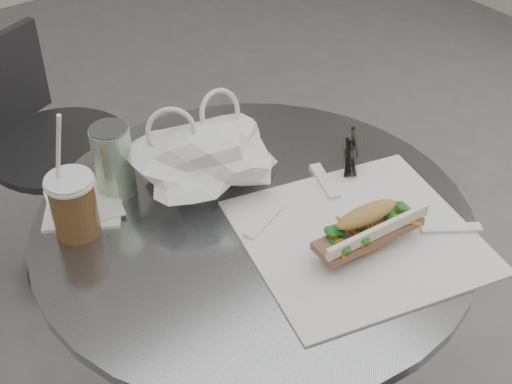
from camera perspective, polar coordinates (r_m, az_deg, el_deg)
cafe_table at (r=1.42m, az=-0.12°, el=-10.62°), size 0.76×0.76×0.74m
chair_far at (r=2.06m, az=-15.60°, el=0.86°), size 0.40×0.43×0.72m
sandwich_paper at (r=1.20m, az=8.22°, el=-3.55°), size 0.44×0.43×0.00m
banh_mi at (r=1.15m, az=8.89°, el=-3.01°), size 0.24×0.11×0.08m
iced_coffee at (r=1.20m, az=-14.40°, el=-0.96°), size 0.08×0.08×0.24m
sunglasses at (r=1.35m, az=7.73°, el=3.13°), size 0.10×0.10×0.05m
plastic_bag at (r=1.26m, az=-4.10°, el=2.66°), size 0.29×0.24×0.12m
napkin_stack at (r=1.28m, az=-13.58°, el=-0.98°), size 0.18×0.18×0.01m
drink_can at (r=1.27m, az=-11.35°, el=2.50°), size 0.07×0.07×0.13m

